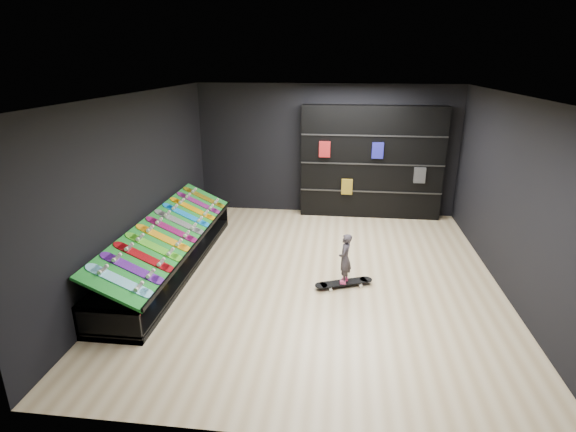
# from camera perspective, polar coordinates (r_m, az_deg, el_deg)

# --- Properties ---
(floor) EXTENTS (6.00, 7.00, 0.01)m
(floor) POSITION_cam_1_polar(r_m,az_deg,el_deg) (7.75, 3.53, -7.63)
(floor) COLOR #C8B287
(floor) RESTS_ON ground
(ceiling) EXTENTS (6.00, 7.00, 0.01)m
(ceiling) POSITION_cam_1_polar(r_m,az_deg,el_deg) (6.93, 4.05, 15.07)
(ceiling) COLOR white
(ceiling) RESTS_ON ground
(wall_back) EXTENTS (6.00, 0.02, 3.00)m
(wall_back) POSITION_cam_1_polar(r_m,az_deg,el_deg) (10.60, 4.87, 8.32)
(wall_back) COLOR black
(wall_back) RESTS_ON ground
(wall_front) EXTENTS (6.00, 0.02, 3.00)m
(wall_front) POSITION_cam_1_polar(r_m,az_deg,el_deg) (3.97, 0.79, -11.07)
(wall_front) COLOR black
(wall_front) RESTS_ON ground
(wall_left) EXTENTS (0.02, 7.00, 3.00)m
(wall_left) POSITION_cam_1_polar(r_m,az_deg,el_deg) (7.94, -18.45, 3.65)
(wall_left) COLOR black
(wall_left) RESTS_ON ground
(wall_right) EXTENTS (0.02, 7.00, 3.00)m
(wall_right) POSITION_cam_1_polar(r_m,az_deg,el_deg) (7.66, 26.79, 2.00)
(wall_right) COLOR black
(wall_right) RESTS_ON ground
(display_rack) EXTENTS (0.90, 4.50, 0.50)m
(display_rack) POSITION_cam_1_polar(r_m,az_deg,el_deg) (8.17, -14.66, -4.86)
(display_rack) COLOR black
(display_rack) RESTS_ON ground
(turf_ramp) EXTENTS (0.92, 4.50, 0.46)m
(turf_ramp) POSITION_cam_1_polar(r_m,az_deg,el_deg) (7.98, -14.60, -1.86)
(turf_ramp) COLOR #10691C
(turf_ramp) RESTS_ON display_rack
(back_shelving) EXTENTS (3.19, 0.37, 2.55)m
(back_shelving) POSITION_cam_1_polar(r_m,az_deg,el_deg) (10.49, 10.54, 6.70)
(back_shelving) COLOR black
(back_shelving) RESTS_ON ground
(floor_skateboard) EXTENTS (0.99, 0.57, 0.09)m
(floor_skateboard) POSITION_cam_1_polar(r_m,az_deg,el_deg) (7.44, 7.10, -8.63)
(floor_skateboard) COLOR black
(floor_skateboard) RESTS_ON ground
(child) EXTENTS (0.16, 0.21, 0.50)m
(child) POSITION_cam_1_polar(r_m,az_deg,el_deg) (7.30, 7.19, -6.55)
(child) COLOR black
(child) RESTS_ON floor_skateboard
(display_board_0) EXTENTS (0.93, 0.22, 0.50)m
(display_board_0) POSITION_cam_1_polar(r_m,az_deg,el_deg) (6.39, -20.57, -7.71)
(display_board_0) COLOR #0CB2E5
(display_board_0) RESTS_ON turf_ramp
(display_board_1) EXTENTS (0.93, 0.22, 0.50)m
(display_board_1) POSITION_cam_1_polar(r_m,az_deg,el_deg) (6.69, -19.13, -6.29)
(display_board_1) COLOR purple
(display_board_1) RESTS_ON turf_ramp
(display_board_2) EXTENTS (0.93, 0.22, 0.50)m
(display_board_2) POSITION_cam_1_polar(r_m,az_deg,el_deg) (7.00, -17.82, -4.98)
(display_board_2) COLOR red
(display_board_2) RESTS_ON turf_ramp
(display_board_3) EXTENTS (0.93, 0.22, 0.50)m
(display_board_3) POSITION_cam_1_polar(r_m,az_deg,el_deg) (7.31, -16.62, -3.79)
(display_board_3) COLOR green
(display_board_3) RESTS_ON turf_ramp
(display_board_4) EXTENTS (0.93, 0.22, 0.50)m
(display_board_4) POSITION_cam_1_polar(r_m,az_deg,el_deg) (7.64, -15.53, -2.69)
(display_board_4) COLOR orange
(display_board_4) RESTS_ON turf_ramp
(display_board_5) EXTENTS (0.93, 0.22, 0.50)m
(display_board_5) POSITION_cam_1_polar(r_m,az_deg,el_deg) (7.96, -14.53, -1.68)
(display_board_5) COLOR #E5198C
(display_board_5) RESTS_ON turf_ramp
(display_board_6) EXTENTS (0.93, 0.22, 0.50)m
(display_board_6) POSITION_cam_1_polar(r_m,az_deg,el_deg) (8.30, -13.61, -0.75)
(display_board_6) COLOR black
(display_board_6) RESTS_ON turf_ramp
(display_board_7) EXTENTS (0.93, 0.22, 0.50)m
(display_board_7) POSITION_cam_1_polar(r_m,az_deg,el_deg) (8.63, -12.76, 0.10)
(display_board_7) COLOR blue
(display_board_7) RESTS_ON turf_ramp
(display_board_8) EXTENTS (0.93, 0.22, 0.50)m
(display_board_8) POSITION_cam_1_polar(r_m,az_deg,el_deg) (8.97, -11.97, 0.89)
(display_board_8) COLOR yellow
(display_board_8) RESTS_ON turf_ramp
(display_board_9) EXTENTS (0.93, 0.22, 0.50)m
(display_board_9) POSITION_cam_1_polar(r_m,az_deg,el_deg) (9.31, -11.24, 1.63)
(display_board_9) COLOR #2626BF
(display_board_9) RESTS_ON turf_ramp
(display_board_10) EXTENTS (0.93, 0.22, 0.50)m
(display_board_10) POSITION_cam_1_polar(r_m,az_deg,el_deg) (9.66, -10.57, 2.31)
(display_board_10) COLOR yellow
(display_board_10) RESTS_ON turf_ramp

